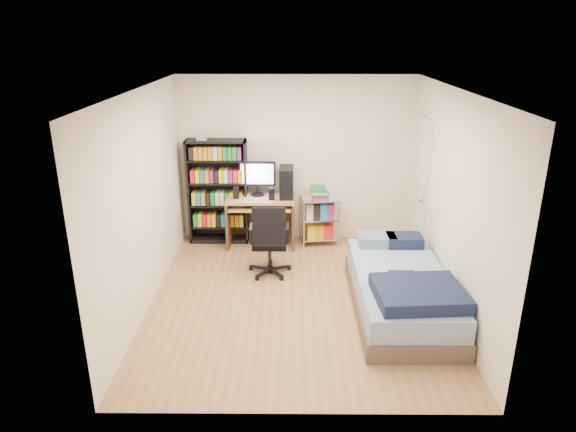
{
  "coord_description": "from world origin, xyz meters",
  "views": [
    {
      "loc": [
        -0.07,
        -5.55,
        3.1
      ],
      "look_at": [
        -0.11,
        0.4,
        0.93
      ],
      "focal_mm": 32.0,
      "sensor_mm": 36.0,
      "label": 1
    }
  ],
  "objects_px": {
    "computer_desk": "(268,201)",
    "bed": "(401,290)",
    "office_chair": "(270,252)",
    "media_shelf": "(218,190)"
  },
  "relations": [
    {
      "from": "computer_desk",
      "to": "bed",
      "type": "bearing_deg",
      "value": -50.85
    },
    {
      "from": "media_shelf",
      "to": "bed",
      "type": "relative_size",
      "value": 0.78
    },
    {
      "from": "computer_desk",
      "to": "office_chair",
      "type": "relative_size",
      "value": 1.28
    },
    {
      "from": "office_chair",
      "to": "computer_desk",
      "type": "bearing_deg",
      "value": 93.25
    },
    {
      "from": "computer_desk",
      "to": "bed",
      "type": "distance_m",
      "value": 2.62
    },
    {
      "from": "computer_desk",
      "to": "media_shelf",
      "type": "bearing_deg",
      "value": 172.04
    },
    {
      "from": "computer_desk",
      "to": "bed",
      "type": "xyz_separation_m",
      "value": [
        1.63,
        -2.0,
        -0.42
      ]
    },
    {
      "from": "computer_desk",
      "to": "office_chair",
      "type": "distance_m",
      "value": 1.12
    },
    {
      "from": "media_shelf",
      "to": "bed",
      "type": "distance_m",
      "value": 3.23
    },
    {
      "from": "office_chair",
      "to": "bed",
      "type": "distance_m",
      "value": 1.83
    }
  ]
}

